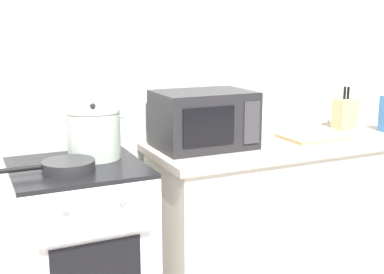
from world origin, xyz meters
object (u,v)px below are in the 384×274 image
(stove, at_px, (82,257))
(knife_block, at_px, (345,114))
(stock_pot, at_px, (94,134))
(cutting_board, at_px, (314,137))
(frying_pan, at_px, (67,166))
(microwave, at_px, (204,119))

(stove, xyz_separation_m, knife_block, (1.71, 0.14, 0.56))
(stock_pot, bearing_deg, cutting_board, -4.56)
(frying_pan, height_order, cutting_board, frying_pan)
(microwave, distance_m, knife_block, 1.02)
(frying_pan, xyz_separation_m, microwave, (0.75, 0.16, 0.12))
(stove, height_order, knife_block, knife_block)
(frying_pan, height_order, microwave, microwave)
(stove, relative_size, cutting_board, 2.56)
(stock_pot, bearing_deg, microwave, -2.15)
(microwave, bearing_deg, knife_block, 3.48)
(cutting_board, bearing_deg, stock_pot, 175.44)
(stock_pot, height_order, cutting_board, stock_pot)
(stock_pot, xyz_separation_m, microwave, (0.58, -0.02, 0.03))
(stock_pot, distance_m, frying_pan, 0.27)
(knife_block, bearing_deg, cutting_board, -158.16)
(frying_pan, relative_size, cutting_board, 1.20)
(microwave, height_order, knife_block, microwave)
(microwave, bearing_deg, frying_pan, -167.70)
(microwave, bearing_deg, stock_pot, 177.85)
(frying_pan, relative_size, microwave, 0.87)
(stove, bearing_deg, microwave, 6.52)
(cutting_board, xyz_separation_m, knife_block, (0.35, 0.14, 0.09))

